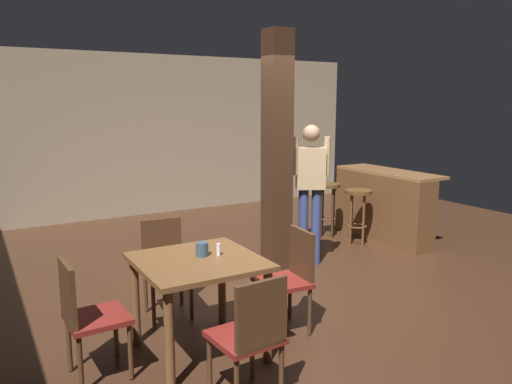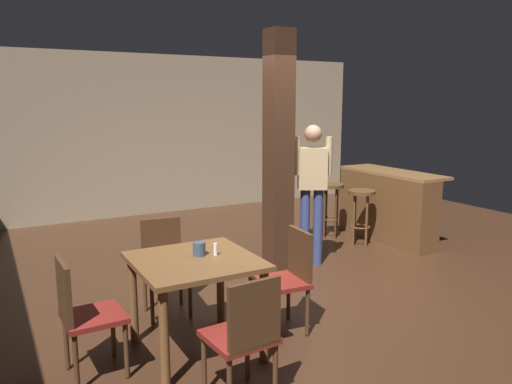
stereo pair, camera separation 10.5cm
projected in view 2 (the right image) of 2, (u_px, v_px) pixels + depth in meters
The scene contains 14 objects.
ground_plane at pixel (302, 293), 5.27m from camera, with size 10.80×10.80×0.00m, color #382114.
wall_back at pixel (162, 135), 8.90m from camera, with size 8.00×0.10×2.80m, color gray.
pillar at pixel (278, 153), 5.84m from camera, with size 0.28×0.28×2.80m, color #382114.
dining_table at pixel (195, 275), 3.93m from camera, with size 0.93×0.93×0.78m.
chair_east at pixel (288, 275), 4.33m from camera, with size 0.45×0.45×0.89m.
chair_south at pixel (245, 333), 3.24m from camera, with size 0.45×0.45×0.89m.
chair_west at pixel (83, 312), 3.58m from camera, with size 0.44×0.44×0.89m.
chair_north at pixel (164, 261), 4.70m from camera, with size 0.46×0.46×0.89m.
napkin_cup at pixel (199, 249), 3.97m from camera, with size 0.10×0.10×0.11m, color #33475B.
salt_shaker at pixel (215, 249), 3.98m from camera, with size 0.03×0.03×0.10m, color silver.
standing_person at pixel (312, 185), 6.02m from camera, with size 0.45×0.34×1.72m.
bar_counter at pixel (386, 205), 7.19m from camera, with size 0.56×1.66×1.01m.
bar_stool_near at pixel (361, 203), 6.93m from camera, with size 0.38×0.38×0.78m.
bar_stool_mid at pixel (331, 197), 7.36m from camera, with size 0.36×0.36×0.80m.
Camera 2 is at (-2.84, -4.14, 1.99)m, focal length 35.00 mm.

